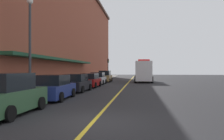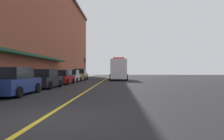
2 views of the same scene
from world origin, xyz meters
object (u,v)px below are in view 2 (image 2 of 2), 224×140
parked_car_3 (62,78)px  parking_meter_1 (70,74)px  traffic_light_near (85,64)px  parked_car_1 (14,82)px  box_truck (119,70)px  parked_car_4 (72,76)px  parking_meter_0 (69,74)px  parked_car_5 (80,75)px  parked_car_2 (46,79)px  parking_meter_2 (42,75)px

parked_car_3 → parking_meter_1: bearing=8.9°
parking_meter_1 → traffic_light_near: (0.06, 13.97, 2.10)m
parked_car_1 → traffic_light_near: size_ratio=1.03×
box_truck → parking_meter_1: 7.83m
parked_car_3 → parking_meter_1: size_ratio=3.34×
parked_car_4 → parking_meter_0: bearing=17.9°
parked_car_4 → traffic_light_near: (-1.31, 18.99, 2.39)m
parked_car_5 → parking_meter_0: parked_car_5 is taller
parking_meter_0 → parking_meter_1: same height
parked_car_2 → box_truck: 17.70m
parked_car_5 → box_truck: bearing=-91.1°
parking_meter_1 → parked_car_1: bearing=-86.2°
parked_car_5 → traffic_light_near: (-1.35, 12.88, 2.29)m
parked_car_3 → box_truck: box_truck is taller
traffic_light_near → parking_meter_0: bearing=-90.2°
parked_car_1 → parked_car_4: 15.81m
parked_car_3 → parking_meter_2: (-1.47, -2.26, 0.31)m
parked_car_1 → parked_car_3: 10.51m
parking_meter_0 → parked_car_2: bearing=-84.4°
parked_car_4 → box_truck: size_ratio=0.55×
parked_car_2 → parked_car_3: (0.04, 5.16, -0.01)m
parked_car_4 → parked_car_5: 6.10m
parked_car_3 → parked_car_5: size_ratio=0.97×
parked_car_4 → parked_car_5: parked_car_5 is taller
parked_car_5 → parked_car_4: bearing=178.9°
box_truck → parking_meter_1: size_ratio=5.72×
parked_car_5 → parked_car_2: bearing=179.3°
parked_car_1 → parking_meter_1: parked_car_1 is taller
parking_meter_0 → box_truck: bearing=14.4°
parked_car_4 → parked_car_5: size_ratio=0.92×
parked_car_2 → parking_meter_2: bearing=28.2°
box_truck → parking_meter_2: 15.68m
parked_car_3 → parking_meter_2: bearing=147.8°
parked_car_2 → traffic_light_near: (-1.36, 29.44, 2.40)m
parking_meter_0 → parked_car_5: bearing=55.1°
parking_meter_0 → traffic_light_near: size_ratio=0.31×
parking_meter_0 → parking_meter_1: (0.00, 0.94, 0.00)m
parked_car_2 → parking_meter_0: bearing=7.6°
parked_car_3 → parking_meter_0: bearing=9.7°
parked_car_1 → parked_car_2: (0.05, 5.36, -0.02)m
parked_car_1 → parked_car_5: 21.91m
parked_car_1 → parked_car_4: parked_car_1 is taller
parked_car_3 → parking_meter_2: 2.71m
parked_car_1 → parking_meter_0: size_ratio=3.34×
parked_car_4 → parking_meter_0: 4.31m
parking_meter_1 → parking_meter_2: 12.57m
parked_car_2 → traffic_light_near: bearing=4.6°
parked_car_5 → parking_meter_0: bearing=144.4°
box_truck → parking_meter_0: 8.01m
parked_car_2 → parked_car_3: bearing=1.5°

